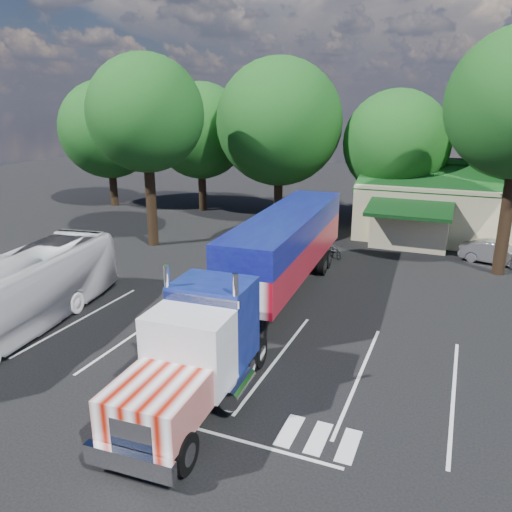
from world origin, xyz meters
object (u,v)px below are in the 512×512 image
at_px(tour_bus, 15,295).
at_px(silver_sedan, 496,253).
at_px(semi_truck, 270,262).
at_px(bicycle, 335,251).
at_px(woman, 261,310).

distance_m(tour_bus, silver_sedan, 26.81).
height_order(semi_truck, silver_sedan, semi_truck).
relative_size(tour_bus, silver_sedan, 2.90).
height_order(bicycle, tour_bus, tour_bus).
relative_size(woman, tour_bus, 0.15).
xyz_separation_m(semi_truck, bicycle, (0.61, 10.06, -2.12)).
distance_m(semi_truck, woman, 2.33).
bearing_deg(tour_bus, woman, 15.73).
bearing_deg(woman, tour_bus, 80.88).
bearing_deg(silver_sedan, tour_bus, 147.17).
distance_m(woman, tour_bus, 10.52).
distance_m(bicycle, tour_bus, 18.88).
height_order(semi_truck, tour_bus, semi_truck).
distance_m(woman, bicycle, 11.70).
distance_m(woman, silver_sedan, 17.25).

